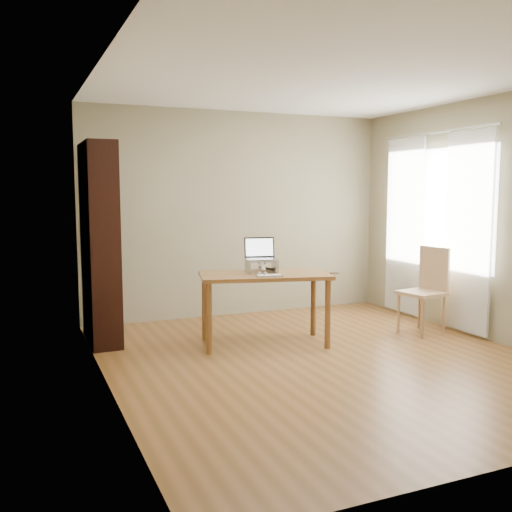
{
  "coord_description": "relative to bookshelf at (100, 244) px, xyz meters",
  "views": [
    {
      "loc": [
        -2.66,
        -4.58,
        1.61
      ],
      "look_at": [
        -0.39,
        0.74,
        0.94
      ],
      "focal_mm": 40.0,
      "sensor_mm": 36.0,
      "label": 1
    }
  ],
  "objects": [
    {
      "name": "room",
      "position": [
        1.86,
        -1.54,
        0.25
      ],
      "size": [
        4.04,
        4.54,
        2.64
      ],
      "color": "brown",
      "rests_on": "ground"
    },
    {
      "name": "bookshelf",
      "position": [
        0.0,
        0.0,
        0.0
      ],
      "size": [
        0.3,
        0.9,
        2.1
      ],
      "color": "black",
      "rests_on": "ground"
    },
    {
      "name": "curtains",
      "position": [
        3.75,
        -0.75,
        0.12
      ],
      "size": [
        0.03,
        1.9,
        2.25
      ],
      "color": "white",
      "rests_on": "ground"
    },
    {
      "name": "desk",
      "position": [
        1.54,
        -0.79,
        -0.4
      ],
      "size": [
        1.44,
        0.95,
        0.75
      ],
      "rotation": [
        0.0,
        0.0,
        -0.23
      ],
      "color": "brown",
      "rests_on": "ground"
    },
    {
      "name": "laptop_stand",
      "position": [
        1.54,
        -0.71,
        -0.22
      ],
      "size": [
        0.32,
        0.25,
        0.13
      ],
      "rotation": [
        0.0,
        0.0,
        -0.23
      ],
      "color": "#BCBEC0",
      "rests_on": "desk"
    },
    {
      "name": "laptop",
      "position": [
        1.54,
        -0.65,
        -0.11
      ],
      "size": [
        0.36,
        0.34,
        0.23
      ],
      "rotation": [
        0.0,
        0.0,
        -0.23
      ],
      "color": "#BCBEC0",
      "rests_on": "laptop_stand"
    },
    {
      "name": "keyboard",
      "position": [
        1.5,
        -1.01,
        -0.29
      ],
      "size": [
        0.27,
        0.14,
        0.02
      ],
      "rotation": [
        0.0,
        0.0,
        -0.12
      ],
      "color": "#BCBEC0",
      "rests_on": "desk"
    },
    {
      "name": "coaster",
      "position": [
        2.21,
        -1.07,
        -0.3
      ],
      "size": [
        0.1,
        0.1,
        0.01
      ],
      "primitive_type": "cylinder",
      "color": "#51381B",
      "rests_on": "desk"
    },
    {
      "name": "cat",
      "position": [
        1.52,
        -0.68,
        -0.24
      ],
      "size": [
        0.24,
        0.48,
        0.15
      ],
      "rotation": [
        0.0,
        0.0,
        -0.24
      ],
      "color": "#413933",
      "rests_on": "desk"
    },
    {
      "name": "chair",
      "position": [
        3.43,
        -1.06,
        -0.52
      ],
      "size": [
        0.49,
        0.49,
        0.97
      ],
      "rotation": [
        0.0,
        0.0,
        0.16
      ],
      "color": "tan",
      "rests_on": "ground"
    }
  ]
}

